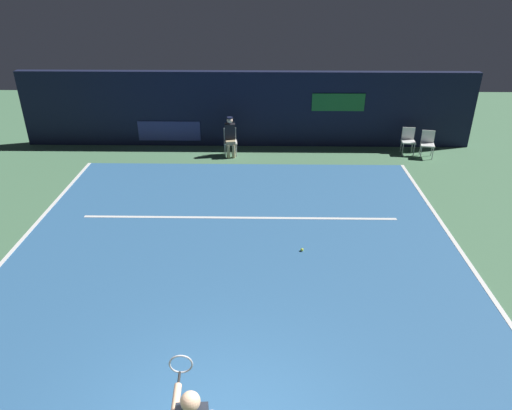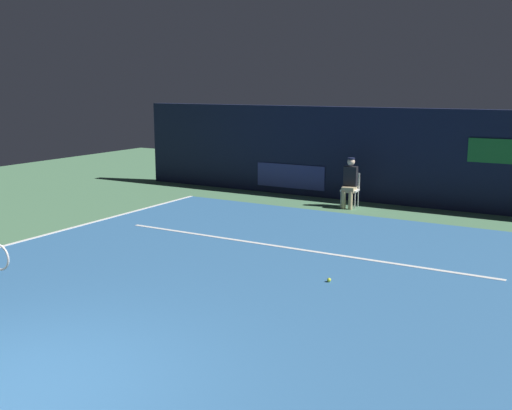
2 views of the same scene
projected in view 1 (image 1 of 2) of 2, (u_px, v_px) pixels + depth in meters
name	position (u px, v px, depth m)	size (l,w,h in m)	color
ground_plane	(235.00, 261.00, 10.32)	(31.15, 31.15, 0.00)	#4C7A56
court_surface	(235.00, 261.00, 10.32)	(10.27, 11.22, 0.01)	#336699
line_sideline_left	(469.00, 263.00, 10.24)	(0.10, 11.22, 0.01)	white
line_sideline_right	(5.00, 258.00, 10.39)	(0.10, 11.22, 0.01)	white
line_service	(240.00, 218.00, 12.06)	(8.01, 0.10, 0.01)	white
back_wall	(247.00, 109.00, 16.42)	(15.69, 0.33, 2.60)	#141933
line_judge_on_chair	(230.00, 136.00, 15.74)	(0.48, 0.56, 1.32)	white
courtside_chair_near	(428.00, 142.00, 15.72)	(0.51, 0.49, 0.88)	white
courtside_chair_far	(408.00, 139.00, 16.01)	(0.47, 0.45, 0.88)	white
tennis_ball	(302.00, 250.00, 10.65)	(0.07, 0.07, 0.07)	#CCE033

